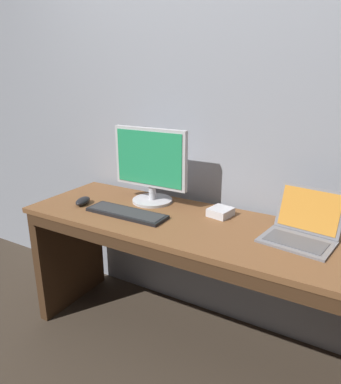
{
  "coord_description": "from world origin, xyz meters",
  "views": [
    {
      "loc": [
        0.72,
        -1.49,
        1.46
      ],
      "look_at": [
        -0.14,
        0.0,
        0.9
      ],
      "focal_mm": 33.08,
      "sensor_mm": 36.0,
      "label": 1
    }
  ],
  "objects_px": {
    "external_monitor": "(150,165)",
    "computer_mouse": "(83,201)",
    "laptop_space_gray": "(303,227)",
    "wired_keyboard": "(126,213)",
    "external_drive_box": "(221,212)"
  },
  "relations": [
    {
      "from": "external_monitor",
      "to": "computer_mouse",
      "type": "height_order",
      "value": "external_monitor"
    },
    {
      "from": "laptop_space_gray",
      "to": "wired_keyboard",
      "type": "height_order",
      "value": "laptop_space_gray"
    },
    {
      "from": "external_monitor",
      "to": "wired_keyboard",
      "type": "height_order",
      "value": "external_monitor"
    },
    {
      "from": "wired_keyboard",
      "to": "computer_mouse",
      "type": "bearing_deg",
      "value": 179.53
    },
    {
      "from": "wired_keyboard",
      "to": "external_monitor",
      "type": "bearing_deg",
      "value": 87.91
    },
    {
      "from": "wired_keyboard",
      "to": "external_drive_box",
      "type": "height_order",
      "value": "external_drive_box"
    },
    {
      "from": "external_monitor",
      "to": "external_drive_box",
      "type": "height_order",
      "value": "external_monitor"
    },
    {
      "from": "wired_keyboard",
      "to": "external_drive_box",
      "type": "bearing_deg",
      "value": 28.14
    },
    {
      "from": "laptop_space_gray",
      "to": "wired_keyboard",
      "type": "relative_size",
      "value": 0.74
    },
    {
      "from": "laptop_space_gray",
      "to": "wired_keyboard",
      "type": "distance_m",
      "value": 0.88
    },
    {
      "from": "wired_keyboard",
      "to": "external_drive_box",
      "type": "relative_size",
      "value": 3.89
    },
    {
      "from": "external_monitor",
      "to": "computer_mouse",
      "type": "relative_size",
      "value": 3.74
    },
    {
      "from": "wired_keyboard",
      "to": "computer_mouse",
      "type": "relative_size",
      "value": 3.69
    },
    {
      "from": "external_monitor",
      "to": "external_drive_box",
      "type": "distance_m",
      "value": 0.48
    },
    {
      "from": "laptop_space_gray",
      "to": "external_monitor",
      "type": "bearing_deg",
      "value": 176.01
    }
  ]
}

